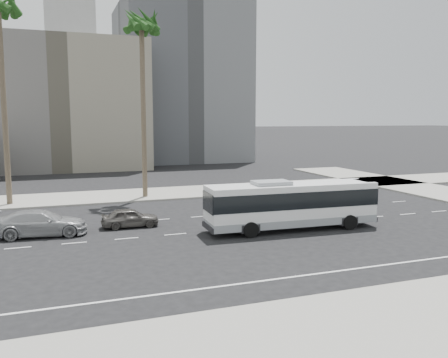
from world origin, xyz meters
name	(u,v)px	position (x,y,z in m)	size (l,w,h in m)	color
ground	(263,227)	(0.00, 0.00, 0.00)	(700.00, 700.00, 0.00)	black
sidewalk_north	(196,192)	(0.00, 15.50, 0.07)	(120.00, 7.00, 0.15)	gray
sidewalk_south	(446,319)	(0.00, -15.50, 0.07)	(120.00, 7.00, 0.15)	gray
midrise_beige_west	(59,106)	(-12.00, 45.00, 9.00)	(24.00, 18.00, 18.00)	slate
midrise_gray_center	(180,84)	(8.00, 52.00, 13.00)	(20.00, 20.00, 26.00)	#505256
civic_tower	(71,61)	(-2.00, 250.00, 38.83)	(42.00, 42.00, 129.00)	silver
highrise_right	(162,67)	(45.00, 230.00, 35.00)	(26.00, 26.00, 70.00)	slate
highrise_far	(191,82)	(70.00, 260.00, 30.00)	(22.00, 22.00, 60.00)	slate
city_bus	(292,204)	(1.45, -1.24, 1.70)	(11.36, 3.02, 3.23)	white
car_a	(130,218)	(-8.33, 2.98, 0.64)	(3.75, 1.51, 1.28)	#514D49
car_b	(41,223)	(-13.83, 2.54, 0.80)	(5.50, 2.23, 1.60)	#959698
palm_near	(142,28)	(-5.29, 13.95, 14.90)	(4.88, 4.88, 16.44)	brown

